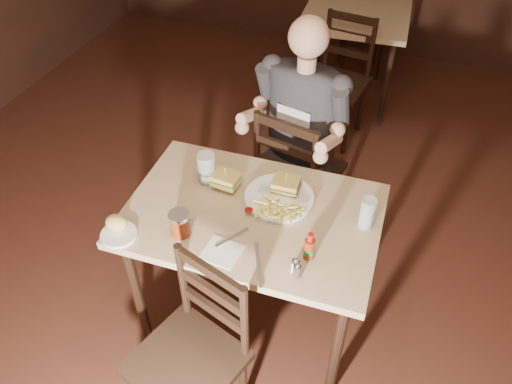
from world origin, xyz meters
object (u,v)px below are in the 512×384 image
(bg_table, at_px, (355,24))
(glass_left, at_px, (207,168))
(main_table, at_px, (252,226))
(syrup_dispenser, at_px, (180,224))
(diner, at_px, (300,106))
(bg_chair_near, at_px, (336,84))
(chair_far, at_px, (299,171))
(chair_near, at_px, (186,362))
(hot_sauce, at_px, (309,246))
(glass_right, at_px, (367,213))
(bg_chair_far, at_px, (364,25))
(dinner_plate, at_px, (279,199))
(side_plate, at_px, (119,235))

(bg_table, height_order, glass_left, glass_left)
(main_table, xyz_separation_m, syrup_dispenser, (-0.24, -0.22, 0.15))
(diner, bearing_deg, bg_chair_near, 103.00)
(main_table, bearing_deg, glass_left, 154.74)
(main_table, relative_size, bg_table, 1.35)
(chair_far, bearing_deg, diner, 90.00)
(bg_chair_near, bearing_deg, bg_table, 98.54)
(chair_near, height_order, syrup_dispenser, syrup_dispenser)
(chair_far, bearing_deg, hot_sauce, 119.59)
(chair_near, bearing_deg, glass_right, 69.25)
(bg_chair_near, bearing_deg, syrup_dispenser, -89.06)
(chair_far, relative_size, chair_near, 1.04)
(chair_near, bearing_deg, bg_chair_near, 106.08)
(glass_left, height_order, hot_sauce, glass_left)
(main_table, relative_size, diner, 1.25)
(bg_table, xyz_separation_m, bg_chair_far, (0.00, 0.55, -0.24))
(dinner_plate, distance_m, glass_left, 0.37)
(chair_far, height_order, bg_chair_far, chair_far)
(bg_table, bearing_deg, glass_left, -97.67)
(diner, bearing_deg, glass_left, -107.24)
(chair_far, bearing_deg, bg_chair_near, -76.42)
(glass_right, bearing_deg, glass_left, 176.97)
(chair_near, xyz_separation_m, side_plate, (-0.41, 0.28, 0.33))
(bg_chair_far, relative_size, syrup_dispenser, 7.62)
(chair_far, bearing_deg, dinner_plate, 107.52)
(chair_near, xyz_separation_m, hot_sauce, (0.38, 0.43, 0.40))
(diner, distance_m, side_plate, 1.12)
(hot_sauce, xyz_separation_m, syrup_dispenser, (-0.55, -0.05, -0.01))
(hot_sauce, relative_size, side_plate, 0.94)
(side_plate, bearing_deg, bg_chair_near, 76.35)
(side_plate, bearing_deg, hot_sauce, 11.14)
(bg_table, bearing_deg, chair_far, -89.33)
(bg_chair_far, xyz_separation_m, bg_chair_near, (0.00, -1.10, 0.02))
(glass_left, bearing_deg, main_table, -25.26)
(main_table, relative_size, chair_near, 1.30)
(bg_chair_near, relative_size, syrup_dispenser, 7.89)
(dinner_plate, xyz_separation_m, hot_sauce, (0.22, -0.28, 0.06))
(glass_left, distance_m, glass_right, 0.76)
(dinner_plate, bearing_deg, main_table, -127.23)
(bg_chair_near, xyz_separation_m, syrup_dispenser, (-0.26, -1.97, 0.37))
(bg_chair_near, bearing_deg, side_plate, -95.11)
(dinner_plate, xyz_separation_m, syrup_dispenser, (-0.33, -0.34, 0.05))
(chair_far, height_order, syrup_dispenser, chair_far)
(chair_near, height_order, bg_chair_far, chair_near)
(main_table, xyz_separation_m, glass_left, (-0.27, 0.13, 0.17))
(main_table, bearing_deg, bg_table, 89.53)
(main_table, xyz_separation_m, side_plate, (-0.48, -0.32, 0.09))
(diner, bearing_deg, chair_near, -82.04)
(bg_chair_far, bearing_deg, diner, 75.95)
(bg_table, relative_size, bg_chair_far, 0.97)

